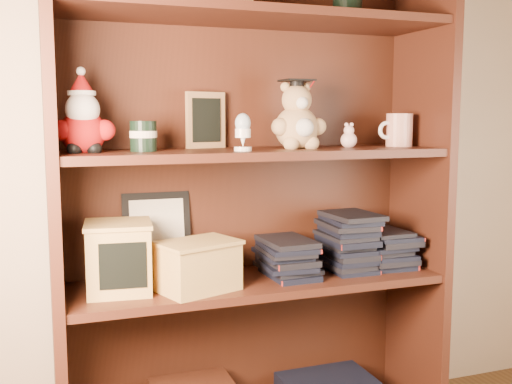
% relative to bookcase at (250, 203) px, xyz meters
% --- Properties ---
extents(bookcase, '(1.20, 0.35, 1.60)m').
position_rel_bookcase_xyz_m(bookcase, '(0.00, 0.00, 0.00)').
color(bookcase, '#411E12').
rests_on(bookcase, ground).
extents(shelf_lower, '(1.14, 0.33, 0.02)m').
position_rel_bookcase_xyz_m(shelf_lower, '(0.00, -0.05, -0.24)').
color(shelf_lower, '#411E12').
rests_on(shelf_lower, ground).
extents(shelf_upper, '(1.14, 0.33, 0.02)m').
position_rel_bookcase_xyz_m(shelf_upper, '(0.00, -0.05, 0.16)').
color(shelf_upper, '#411E12').
rests_on(shelf_upper, ground).
extents(santa_plush, '(0.17, 0.12, 0.24)m').
position_rel_bookcase_xyz_m(santa_plush, '(-0.50, -0.06, 0.26)').
color(santa_plush, '#A50F0F').
rests_on(santa_plush, shelf_upper).
extents(teachers_tin, '(0.08, 0.08, 0.09)m').
position_rel_bookcase_xyz_m(teachers_tin, '(-0.33, -0.05, 0.21)').
color(teachers_tin, black).
rests_on(teachers_tin, shelf_upper).
extents(chalkboard_plaque, '(0.13, 0.09, 0.17)m').
position_rel_bookcase_xyz_m(chalkboard_plaque, '(-0.12, 0.06, 0.25)').
color(chalkboard_plaque, '#9E7547').
rests_on(chalkboard_plaque, shelf_upper).
extents(egg_cup, '(0.05, 0.05, 0.11)m').
position_rel_bookcase_xyz_m(egg_cup, '(-0.06, -0.13, 0.23)').
color(egg_cup, white).
rests_on(egg_cup, shelf_upper).
extents(grad_teddy_bear, '(0.18, 0.15, 0.22)m').
position_rel_bookcase_xyz_m(grad_teddy_bear, '(0.13, -0.06, 0.25)').
color(grad_teddy_bear, tan).
rests_on(grad_teddy_bear, shelf_upper).
extents(pink_figurine, '(0.05, 0.05, 0.08)m').
position_rel_bookcase_xyz_m(pink_figurine, '(0.32, -0.05, 0.20)').
color(pink_figurine, beige).
rests_on(pink_figurine, shelf_upper).
extents(teacher_mug, '(0.12, 0.09, 0.11)m').
position_rel_bookcase_xyz_m(teacher_mug, '(0.50, -0.05, 0.22)').
color(teacher_mug, silver).
rests_on(teacher_mug, shelf_upper).
extents(certificate_frame, '(0.21, 0.05, 0.26)m').
position_rel_bookcase_xyz_m(certificate_frame, '(-0.28, 0.09, -0.10)').
color(certificate_frame, black).
rests_on(certificate_frame, shelf_lower).
extents(treats_box, '(0.20, 0.20, 0.20)m').
position_rel_bookcase_xyz_m(treats_box, '(-0.41, -0.05, -0.13)').
color(treats_box, tan).
rests_on(treats_box, shelf_lower).
extents(pencils_box, '(0.26, 0.22, 0.15)m').
position_rel_bookcase_xyz_m(pencils_box, '(-0.20, -0.12, -0.15)').
color(pencils_box, tan).
rests_on(pencils_box, shelf_lower).
extents(book_stack_left, '(0.14, 0.20, 0.13)m').
position_rel_bookcase_xyz_m(book_stack_left, '(0.10, -0.05, -0.16)').
color(book_stack_left, black).
rests_on(book_stack_left, shelf_lower).
extents(book_stack_mid, '(0.14, 0.20, 0.19)m').
position_rel_bookcase_xyz_m(book_stack_mid, '(0.32, -0.05, -0.13)').
color(book_stack_mid, black).
rests_on(book_stack_mid, shelf_lower).
extents(book_stack_right, '(0.14, 0.20, 0.13)m').
position_rel_bookcase_xyz_m(book_stack_right, '(0.46, -0.05, -0.16)').
color(book_stack_right, black).
rests_on(book_stack_right, shelf_lower).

